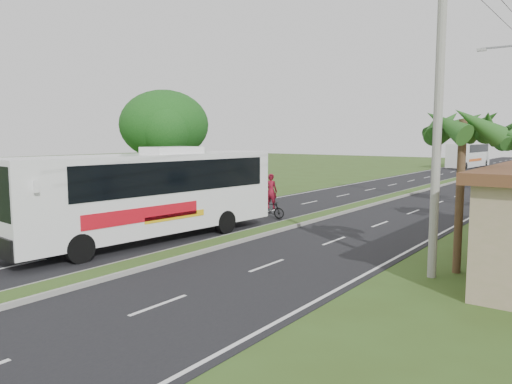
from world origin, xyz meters
The scene contains 11 objects.
ground centered at (0.00, 0.00, 0.00)m, with size 180.00×180.00×0.00m, color #374D1C.
road_asphalt centered at (0.00, 20.00, 0.01)m, with size 14.00×160.00×0.02m, color black.
median_strip centered at (0.00, 20.00, 0.10)m, with size 1.20×160.00×0.18m.
lane_edge_left centered at (-6.70, 20.00, 0.00)m, with size 0.12×160.00×0.01m, color silver.
lane_edge_right centered at (6.70, 20.00, 0.00)m, with size 0.12×160.00×0.01m, color silver.
palm_verge_a centered at (9.00, 3.00, 4.74)m, with size 2.40×2.40×5.45m.
shade_tree centered at (-12.11, 10.02, 5.03)m, with size 6.30×6.00×7.54m.
utility_pole_a centered at (8.50, 2.00, 5.67)m, with size 1.60×0.28×11.00m.
coach_bus_main centered at (-2.81, 0.47, 2.20)m, with size 3.73×12.54×3.99m.
coach_bus_far centered at (-4.17, 60.53, 1.89)m, with size 3.26×11.60×3.34m.
motorcyclist centered at (-2.00, 8.25, 0.96)m, with size 1.60×0.69×2.44m.
Camera 1 is at (13.12, -13.78, 4.49)m, focal length 35.00 mm.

